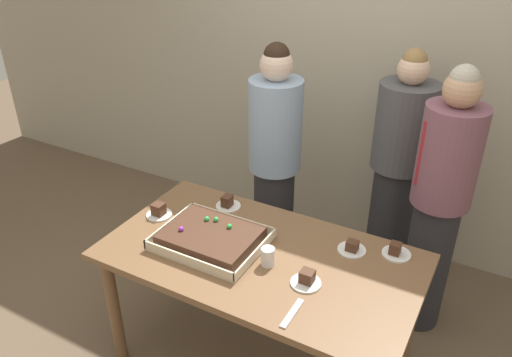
# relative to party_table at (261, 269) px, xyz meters

# --- Properties ---
(interior_back_panel) EXTENTS (8.00, 0.12, 3.00)m
(interior_back_panel) POSITION_rel_party_table_xyz_m (0.00, 1.60, 0.81)
(interior_back_panel) COLOR #B2A893
(interior_back_panel) RESTS_ON ground_plane
(party_table) EXTENTS (1.65, 0.90, 0.79)m
(party_table) POSITION_rel_party_table_xyz_m (0.00, 0.00, 0.00)
(party_table) COLOR brown
(party_table) RESTS_ON ground_plane
(sheet_cake) EXTENTS (0.55, 0.44, 0.10)m
(sheet_cake) POSITION_rel_party_table_xyz_m (-0.28, -0.05, 0.14)
(sheet_cake) COLOR beige
(sheet_cake) RESTS_ON party_table
(plated_slice_near_left) EXTENTS (0.15, 0.15, 0.07)m
(plated_slice_near_left) POSITION_rel_party_table_xyz_m (0.30, -0.10, 0.12)
(plated_slice_near_left) COLOR white
(plated_slice_near_left) RESTS_ON party_table
(plated_slice_near_right) EXTENTS (0.15, 0.15, 0.07)m
(plated_slice_near_right) POSITION_rel_party_table_xyz_m (0.41, 0.26, 0.12)
(plated_slice_near_right) COLOR white
(plated_slice_near_right) RESTS_ON party_table
(plated_slice_far_left) EXTENTS (0.15, 0.15, 0.08)m
(plated_slice_far_left) POSITION_rel_party_table_xyz_m (-0.70, 0.04, 0.13)
(plated_slice_far_left) COLOR white
(plated_slice_far_left) RESTS_ON party_table
(plated_slice_far_right) EXTENTS (0.15, 0.15, 0.07)m
(plated_slice_far_right) POSITION_rel_party_table_xyz_m (0.62, 0.33, 0.12)
(plated_slice_far_right) COLOR white
(plated_slice_far_right) RESTS_ON party_table
(plated_slice_center_front) EXTENTS (0.15, 0.15, 0.08)m
(plated_slice_center_front) POSITION_rel_party_table_xyz_m (-0.39, 0.31, 0.12)
(plated_slice_center_front) COLOR white
(plated_slice_center_front) RESTS_ON party_table
(drink_cup_nearest) EXTENTS (0.07, 0.07, 0.10)m
(drink_cup_nearest) POSITION_rel_party_table_xyz_m (0.07, -0.06, 0.15)
(drink_cup_nearest) COLOR white
(drink_cup_nearest) RESTS_ON party_table
(cake_server_utensil) EXTENTS (0.03, 0.20, 0.01)m
(cake_server_utensil) POSITION_rel_party_table_xyz_m (0.33, -0.31, 0.10)
(cake_server_utensil) COLOR silver
(cake_server_utensil) RESTS_ON party_table
(person_serving_front) EXTENTS (0.38, 0.38, 1.65)m
(person_serving_front) POSITION_rel_party_table_xyz_m (0.40, 1.19, 0.15)
(person_serving_front) COLOR #28282D
(person_serving_front) RESTS_ON ground_plane
(person_green_shirt_behind) EXTENTS (0.35, 0.35, 1.66)m
(person_green_shirt_behind) POSITION_rel_party_table_xyz_m (-0.37, 0.89, 0.16)
(person_green_shirt_behind) COLOR #28282D
(person_green_shirt_behind) RESTS_ON ground_plane
(person_striped_tie_right) EXTENTS (0.34, 0.34, 1.70)m
(person_striped_tie_right) POSITION_rel_party_table_xyz_m (0.73, 0.82, 0.19)
(person_striped_tie_right) COLOR #28282D
(person_striped_tie_right) RESTS_ON ground_plane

